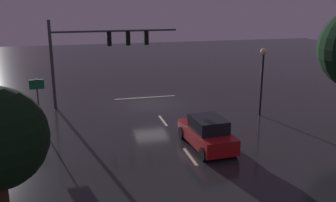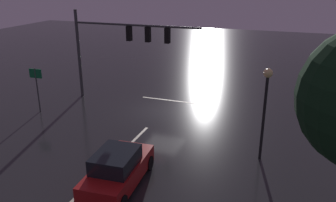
# 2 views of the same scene
# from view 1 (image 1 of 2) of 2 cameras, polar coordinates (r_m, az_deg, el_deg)

# --- Properties ---
(ground_plane) EXTENTS (80.00, 80.00, 0.00)m
(ground_plane) POSITION_cam_1_polar(r_m,az_deg,el_deg) (28.59, -2.65, -0.53)
(ground_plane) COLOR #232326
(traffic_signal_assembly) EXTENTS (9.30, 0.47, 6.38)m
(traffic_signal_assembly) POSITION_cam_1_polar(r_m,az_deg,el_deg) (28.19, -10.28, 8.24)
(traffic_signal_assembly) COLOR #383A3D
(traffic_signal_assembly) RESTS_ON ground_plane
(lane_dash_far) EXTENTS (0.16, 2.20, 0.01)m
(lane_dash_far) POSITION_cam_1_polar(r_m,az_deg,el_deg) (24.86, -0.78, -2.98)
(lane_dash_far) COLOR beige
(lane_dash_far) RESTS_ON ground_plane
(lane_dash_mid) EXTENTS (0.16, 2.20, 0.01)m
(lane_dash_mid) POSITION_cam_1_polar(r_m,az_deg,el_deg) (19.46, 3.38, -8.39)
(lane_dash_mid) COLOR beige
(lane_dash_mid) RESTS_ON ground_plane
(stop_bar) EXTENTS (5.00, 0.16, 0.01)m
(stop_bar) POSITION_cam_1_polar(r_m,az_deg,el_deg) (30.63, -3.46, 0.55)
(stop_bar) COLOR beige
(stop_bar) RESTS_ON ground_plane
(car_approaching) EXTENTS (2.14, 4.46, 1.70)m
(car_approaching) POSITION_cam_1_polar(r_m,az_deg,el_deg) (20.43, 5.91, -4.86)
(car_approaching) COLOR maroon
(car_approaching) RESTS_ON ground_plane
(street_lamp_left_kerb) EXTENTS (0.44, 0.44, 4.63)m
(street_lamp_left_kerb) POSITION_cam_1_polar(r_m,az_deg,el_deg) (26.01, 14.15, 4.82)
(street_lamp_left_kerb) COLOR black
(street_lamp_left_kerb) RESTS_ON ground_plane
(route_sign) EXTENTS (0.90, 0.10, 3.00)m
(route_sign) POSITION_cam_1_polar(r_m,az_deg,el_deg) (24.82, -19.18, 1.28)
(route_sign) COLOR #383A3D
(route_sign) RESTS_ON ground_plane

